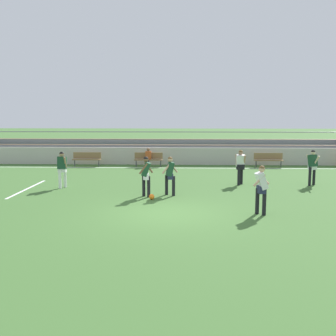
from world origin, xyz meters
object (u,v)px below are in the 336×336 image
(player_dark_trailing_run, at_px, (170,173))
(soccer_ball, at_px, (152,197))
(bench_near_wall_gap, at_px, (148,158))
(bench_near_bin, at_px, (87,158))
(player_dark_pressing_high, at_px, (146,173))
(player_white_overlapping, at_px, (240,164))
(bench_centre_sideline, at_px, (268,159))
(player_dark_deep_cover, at_px, (312,164))
(bleacher_stand, at_px, (167,149))
(spectator_seated, at_px, (148,156))
(player_dark_challenging, at_px, (62,166))
(player_white_dropping_back, at_px, (261,186))

(player_dark_trailing_run, height_order, soccer_ball, player_dark_trailing_run)
(bench_near_wall_gap, relative_size, soccer_ball, 8.18)
(bench_near_bin, relative_size, player_dark_pressing_high, 1.10)
(player_white_overlapping, bearing_deg, bench_near_wall_gap, 127.95)
(player_dark_trailing_run, bearing_deg, bench_near_wall_gap, 100.64)
(bench_centre_sideline, bearing_deg, bench_near_wall_gap, 180.00)
(player_white_overlapping, xyz_separation_m, player_dark_deep_cover, (3.35, -0.07, 0.01))
(bleacher_stand, distance_m, bench_near_bin, 5.98)
(bench_near_bin, distance_m, player_dark_deep_cover, 13.81)
(player_dark_deep_cover, bearing_deg, player_dark_pressing_high, -159.12)
(bench_near_wall_gap, bearing_deg, player_dark_pressing_high, -85.54)
(player_dark_deep_cover, bearing_deg, bleacher_stand, 126.90)
(player_white_overlapping, height_order, soccer_ball, player_white_overlapping)
(bench_near_bin, xyz_separation_m, spectator_seated, (3.97, -0.12, 0.16))
(player_dark_trailing_run, bearing_deg, bench_near_bin, 122.26)
(spectator_seated, height_order, player_dark_deep_cover, player_dark_deep_cover)
(player_dark_pressing_high, distance_m, player_dark_trailing_run, 1.01)
(bench_near_wall_gap, distance_m, spectator_seated, 0.19)
(bleacher_stand, bearing_deg, player_dark_pressing_high, -91.58)
(bench_near_bin, bearing_deg, player_dark_pressing_high, -63.16)
(player_dark_trailing_run, bearing_deg, bleacher_stand, 92.88)
(player_dark_pressing_high, height_order, player_dark_deep_cover, player_dark_deep_cover)
(bleacher_stand, bearing_deg, player_white_overlapping, -67.95)
(bench_centre_sideline, distance_m, player_dark_challenging, 13.19)
(bench_near_bin, height_order, player_dark_pressing_high, player_dark_pressing_high)
(spectator_seated, xyz_separation_m, player_white_dropping_back, (4.81, -11.89, 0.28))
(bench_near_wall_gap, bearing_deg, spectator_seated, -90.00)
(bench_centre_sideline, distance_m, player_dark_deep_cover, 6.44)
(player_white_overlapping, distance_m, soccer_ball, 5.34)
(player_dark_trailing_run, relative_size, player_dark_deep_cover, 0.96)
(player_dark_trailing_run, xyz_separation_m, player_dark_challenging, (-4.93, 1.45, 0.04))
(player_white_dropping_back, bearing_deg, player_dark_trailing_run, 135.67)
(player_dark_trailing_run, bearing_deg, player_dark_challenging, 163.62)
(player_dark_deep_cover, bearing_deg, player_white_dropping_back, -121.66)
(player_white_dropping_back, distance_m, player_dark_deep_cover, 6.60)
(spectator_seated, relative_size, player_dark_challenging, 0.73)
(bench_near_wall_gap, bearing_deg, bench_centre_sideline, 0.00)
(bench_near_wall_gap, height_order, player_dark_pressing_high, player_dark_pressing_high)
(bench_centre_sideline, bearing_deg, player_white_dropping_back, -103.02)
(bench_near_wall_gap, bearing_deg, player_white_overlapping, -52.05)
(player_dark_pressing_high, bearing_deg, spectator_seated, 94.52)
(soccer_ball, bearing_deg, bleacher_stand, 89.66)
(bleacher_stand, height_order, player_white_dropping_back, bleacher_stand)
(bench_centre_sideline, distance_m, spectator_seated, 7.59)
(spectator_seated, distance_m, player_dark_pressing_high, 9.18)
(spectator_seated, relative_size, player_white_overlapping, 0.73)
(bench_near_wall_gap, bearing_deg, player_dark_trailing_run, -79.36)
(bench_near_bin, bearing_deg, soccer_ball, -63.20)
(player_dark_deep_cover, bearing_deg, player_dark_trailing_run, -158.76)
(bench_centre_sideline, bearing_deg, player_dark_trailing_run, -123.43)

